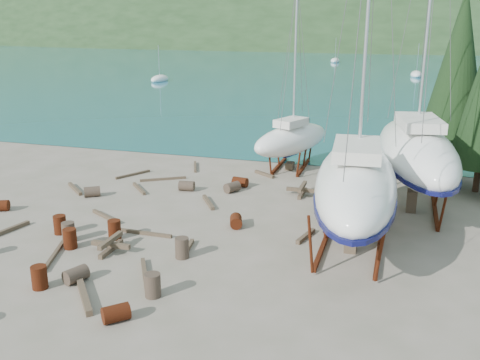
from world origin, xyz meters
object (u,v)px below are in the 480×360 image
(large_sailboat_near, at_px, (356,182))
(large_sailboat_far, at_px, (416,151))
(worker, at_px, (328,221))
(small_sailboat_shore, at_px, (292,139))

(large_sailboat_near, relative_size, large_sailboat_far, 0.97)
(large_sailboat_near, height_order, worker, large_sailboat_near)
(large_sailboat_near, distance_m, worker, 2.47)
(small_sailboat_shore, bearing_deg, worker, -47.69)
(large_sailboat_far, bearing_deg, small_sailboat_shore, 132.59)
(small_sailboat_shore, bearing_deg, large_sailboat_far, -14.72)
(small_sailboat_shore, bearing_deg, large_sailboat_near, -43.57)
(small_sailboat_shore, height_order, worker, small_sailboat_shore)
(worker, bearing_deg, small_sailboat_shore, 42.74)
(large_sailboat_near, height_order, small_sailboat_shore, large_sailboat_near)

